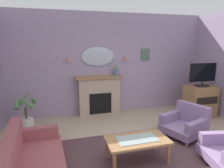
# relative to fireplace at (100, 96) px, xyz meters

# --- Properties ---
(wall_back) EXTENTS (6.87, 0.10, 2.96)m
(wall_back) POSITION_rel_fireplace_xyz_m (0.38, 0.22, 0.91)
(wall_back) COLOR #9E8CA8
(wall_back) RESTS_ON ground
(patterned_rug) EXTENTS (3.20, 2.40, 0.01)m
(patterned_rug) POSITION_rel_fireplace_xyz_m (0.38, -2.58, -0.56)
(patterned_rug) COLOR #4C3338
(patterned_rug) RESTS_ON ground
(fireplace) EXTENTS (1.36, 0.36, 1.16)m
(fireplace) POSITION_rel_fireplace_xyz_m (0.00, 0.00, 0.00)
(fireplace) COLOR tan
(fireplace) RESTS_ON ground
(mantel_vase_left) EXTENTS (0.13, 0.13, 0.36)m
(mantel_vase_left) POSITION_rel_fireplace_xyz_m (0.50, -0.03, 0.75)
(mantel_vase_left) COLOR #4C7093
(mantel_vase_left) RESTS_ON fireplace
(wall_mirror) EXTENTS (0.96, 0.06, 0.56)m
(wall_mirror) POSITION_rel_fireplace_xyz_m (0.00, 0.14, 1.14)
(wall_mirror) COLOR #B2BCC6
(wall_sconce_left) EXTENTS (0.14, 0.14, 0.14)m
(wall_sconce_left) POSITION_rel_fireplace_xyz_m (-0.85, 0.09, 1.09)
(wall_sconce_left) COLOR #D17066
(wall_sconce_right) EXTENTS (0.14, 0.14, 0.14)m
(wall_sconce_right) POSITION_rel_fireplace_xyz_m (0.85, 0.09, 1.09)
(wall_sconce_right) COLOR #D17066
(framed_picture) EXTENTS (0.28, 0.03, 0.36)m
(framed_picture) POSITION_rel_fireplace_xyz_m (1.50, 0.15, 1.18)
(framed_picture) COLOR #4C6B56
(coffee_table) EXTENTS (1.10, 0.60, 0.45)m
(coffee_table) POSITION_rel_fireplace_xyz_m (0.12, -2.54, -0.19)
(coffee_table) COLOR olive
(coffee_table) RESTS_ON ground
(floral_couch) EXTENTS (0.95, 1.76, 0.76)m
(floral_couch) POSITION_rel_fireplace_xyz_m (-1.66, -2.52, -0.25)
(floral_couch) COLOR #934C51
(floral_couch) RESTS_ON ground
(armchair_in_corner) EXTENTS (1.04, 1.03, 0.71)m
(armchair_in_corner) POSITION_rel_fireplace_xyz_m (1.61, -1.87, -0.27)
(armchair_in_corner) COLOR gray
(armchair_in_corner) RESTS_ON ground
(tv_cabinet) EXTENTS (0.80, 0.57, 0.90)m
(tv_cabinet) POSITION_rel_fireplace_xyz_m (2.77, -0.91, -0.12)
(tv_cabinet) COLOR olive
(tv_cabinet) RESTS_ON ground
(tv_flatscreen) EXTENTS (0.84, 0.24, 0.65)m
(tv_flatscreen) POSITION_rel_fireplace_xyz_m (2.77, -0.93, 0.68)
(tv_flatscreen) COLOR black
(tv_flatscreen) RESTS_ON tv_cabinet
(potted_plant_corner_palm) EXTENTS (0.51, 0.54, 0.95)m
(potted_plant_corner_palm) POSITION_rel_fireplace_xyz_m (-1.95, -0.53, -0.14)
(potted_plant_corner_palm) COLOR silver
(potted_plant_corner_palm) RESTS_ON ground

